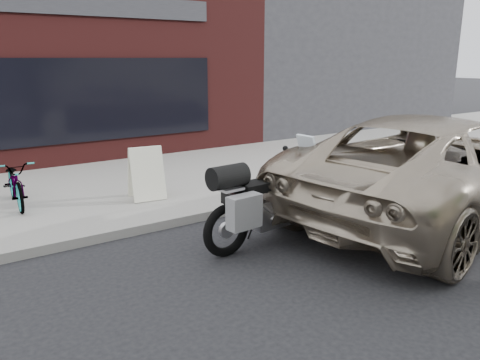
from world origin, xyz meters
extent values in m
plane|color=black|center=(0.00, 0.00, 0.00)|extent=(120.00, 120.00, 0.00)
cube|color=gray|center=(0.00, 7.00, 0.07)|extent=(44.00, 6.00, 0.15)
cube|color=black|center=(-2.00, 8.97, 1.70)|extent=(10.00, 0.08, 2.00)
cube|color=#2B2B30|center=(10.00, 14.00, 3.00)|extent=(10.00, 10.00, 6.00)
torus|color=black|center=(-0.39, 2.58, 0.38)|extent=(0.77, 0.19, 0.76)
torus|color=black|center=(1.31, 2.71, 0.38)|extent=(0.77, 0.19, 0.76)
cube|color=#B7B7BC|center=(0.40, 2.64, 0.48)|extent=(0.65, 0.39, 0.43)
cube|color=black|center=(0.75, 2.67, 0.93)|extent=(0.60, 0.41, 0.30)
cube|color=black|center=(0.18, 2.62, 0.91)|extent=(0.65, 0.37, 0.14)
cube|color=black|center=(-0.22, 2.59, 0.82)|extent=(0.36, 0.28, 0.16)
cube|color=black|center=(1.09, 2.70, 1.08)|extent=(0.23, 0.29, 0.25)
cube|color=silver|center=(1.17, 2.70, 1.37)|extent=(0.19, 0.35, 0.38)
cylinder|color=black|center=(1.01, 2.69, 1.16)|extent=(0.10, 0.80, 0.03)
cube|color=#B7B7BC|center=(-0.36, 2.58, 0.98)|extent=(0.35, 0.37, 0.03)
cube|color=slate|center=(-0.29, 2.29, 0.71)|extent=(0.49, 0.24, 0.46)
cylinder|color=black|center=(-0.36, 2.58, 1.14)|extent=(0.57, 0.36, 0.32)
cylinder|color=#B7B7BC|center=(-0.06, 2.79, 0.40)|extent=(0.64, 0.14, 0.22)
imported|color=tan|center=(3.50, 2.06, 0.89)|extent=(6.80, 3.98, 1.78)
imported|color=gray|center=(-2.50, 6.20, 0.57)|extent=(0.61, 1.62, 0.84)
cube|color=silver|center=(-0.42, 5.23, 0.64)|extent=(0.64, 0.38, 0.97)
cube|color=silver|center=(-0.38, 5.49, 0.64)|extent=(0.64, 0.38, 0.97)
camera|label=1|loc=(-3.63, -2.61, 2.69)|focal=35.00mm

